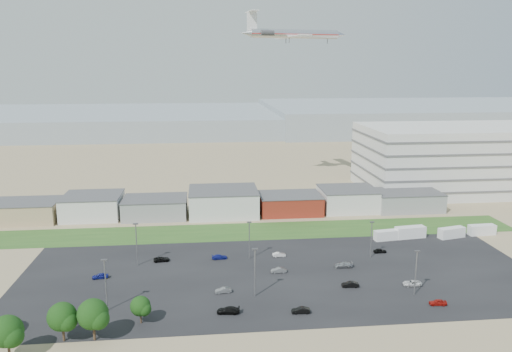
{
  "coord_description": "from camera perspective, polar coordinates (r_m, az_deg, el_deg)",
  "views": [
    {
      "loc": [
        -11.72,
        -87.24,
        47.33
      ],
      "look_at": [
        -0.33,
        22.0,
        23.27
      ],
      "focal_mm": 35.0,
      "sensor_mm": 36.0,
      "label": 1
    }
  ],
  "objects": [
    {
      "name": "ground",
      "position": [
        99.94,
        1.56,
        -15.92
      ],
      "size": [
        700.0,
        700.0,
        0.0
      ],
      "primitive_type": "plane",
      "color": "#998661",
      "rests_on": "ground"
    },
    {
      "name": "parking_lot",
      "position": [
        118.4,
        2.72,
        -11.22
      ],
      "size": [
        120.0,
        50.0,
        0.01
      ],
      "primitive_type": "cube",
      "color": "black",
      "rests_on": "ground"
    },
    {
      "name": "grass_strip",
      "position": [
        147.53,
        -1.09,
        -6.35
      ],
      "size": [
        160.0,
        16.0,
        0.02
      ],
      "primitive_type": "cube",
      "color": "#2A551F",
      "rests_on": "ground"
    },
    {
      "name": "hills_backdrop",
      "position": [
        407.81,
        1.38,
        6.32
      ],
      "size": [
        700.0,
        200.0,
        9.0
      ],
      "primitive_type": null,
      "color": "gray",
      "rests_on": "ground"
    },
    {
      "name": "building_row",
      "position": [
        164.15,
        -7.59,
        -3.06
      ],
      "size": [
        170.0,
        20.0,
        8.0
      ],
      "primitive_type": null,
      "color": "silver",
      "rests_on": "ground"
    },
    {
      "name": "parking_garage",
      "position": [
        211.59,
        22.9,
        1.9
      ],
      "size": [
        80.0,
        40.0,
        25.0
      ],
      "primitive_type": "cube",
      "color": "silver",
      "rests_on": "ground"
    },
    {
      "name": "box_trailer_a",
      "position": [
        144.95,
        14.75,
        -6.55
      ],
      "size": [
        7.61,
        3.33,
        2.76
      ],
      "primitive_type": null,
      "rotation": [
        0.0,
        0.0,
        0.14
      ],
      "color": "silver",
      "rests_on": "ground"
    },
    {
      "name": "box_trailer_b",
      "position": [
        148.43,
        17.21,
        -6.16
      ],
      "size": [
        8.88,
        3.79,
        3.23
      ],
      "primitive_type": null,
      "rotation": [
        0.0,
        0.0,
        0.13
      ],
      "color": "silver",
      "rests_on": "ground"
    },
    {
      "name": "box_trailer_c",
      "position": [
        152.41,
        21.44,
        -6.05
      ],
      "size": [
        8.14,
        4.16,
        2.92
      ],
      "primitive_type": null,
      "rotation": [
        0.0,
        0.0,
        0.23
      ],
      "color": "silver",
      "rests_on": "ground"
    },
    {
      "name": "box_trailer_d",
      "position": [
        158.38,
        24.4,
        -5.62
      ],
      "size": [
        7.89,
        2.83,
        2.91
      ],
      "primitive_type": null,
      "rotation": [
        0.0,
        0.0,
        0.05
      ],
      "color": "silver",
      "rests_on": "ground"
    },
    {
      "name": "tree_left",
      "position": [
        95.25,
        -26.56,
        -15.92
      ],
      "size": [
        5.71,
        5.71,
        8.57
      ],
      "primitive_type": null,
      "color": "#15330E",
      "rests_on": "ground"
    },
    {
      "name": "tree_mid",
      "position": [
        96.91,
        -21.26,
        -15.05
      ],
      "size": [
        5.45,
        5.45,
        8.17
      ],
      "primitive_type": null,
      "color": "#15330E",
      "rests_on": "ground"
    },
    {
      "name": "tree_right",
      "position": [
        95.32,
        -18.13,
        -15.1
      ],
      "size": [
        5.82,
        5.82,
        8.73
      ],
      "primitive_type": null,
      "color": "#15330E",
      "rests_on": "ground"
    },
    {
      "name": "tree_near",
      "position": [
        99.2,
        -13.07,
        -14.5
      ],
      "size": [
        4.07,
        4.07,
        6.11
      ],
      "primitive_type": null,
      "color": "#15330E",
      "rests_on": "ground"
    },
    {
      "name": "lightpole_front_l",
      "position": [
        104.63,
        -16.79,
        -11.85
      ],
      "size": [
        1.26,
        0.53,
        10.72
      ],
      "primitive_type": null,
      "color": "slate",
      "rests_on": "ground"
    },
    {
      "name": "lightpole_front_m",
      "position": [
        106.09,
        -0.13,
        -10.98
      ],
      "size": [
        1.25,
        0.52,
        10.61
      ],
      "primitive_type": null,
      "color": "slate",
      "rests_on": "ground"
    },
    {
      "name": "lightpole_front_r",
      "position": [
        111.91,
        17.78,
        -10.51
      ],
      "size": [
        1.17,
        0.49,
        9.94
      ],
      "primitive_type": null,
      "color": "slate",
      "rests_on": "ground"
    },
    {
      "name": "lightpole_back_l",
      "position": [
        125.04,
        -13.48,
        -7.62
      ],
      "size": [
        1.26,
        0.52,
        10.67
      ],
      "primitive_type": null,
      "color": "slate",
      "rests_on": "ground"
    },
    {
      "name": "lightpole_back_m",
      "position": [
        125.81,
        -0.77,
        -7.37
      ],
      "size": [
        1.15,
        0.48,
        9.74
      ],
      "primitive_type": null,
      "color": "slate",
      "rests_on": "ground"
    },
    {
      "name": "lightpole_back_r",
      "position": [
        129.93,
        13.03,
        -7.1
      ],
      "size": [
        1.12,
        0.47,
        9.51
      ],
      "primitive_type": null,
      "color": "slate",
      "rests_on": "ground"
    },
    {
      "name": "airliner",
      "position": [
        199.12,
        4.46,
        15.89
      ],
      "size": [
        46.7,
        35.49,
        12.58
      ],
      "primitive_type": null,
      "rotation": [
        0.0,
        0.0,
        0.16
      ],
      "color": "silver"
    },
    {
      "name": "parked_car_0",
      "position": [
        117.9,
        17.41,
        -11.61
      ],
      "size": [
        4.27,
        2.29,
        1.14
      ],
      "primitive_type": "imported",
      "rotation": [
        0.0,
        0.0,
        -1.67
      ],
      "color": "silver",
      "rests_on": "ground"
    },
    {
      "name": "parked_car_1",
      "position": [
        113.93,
        10.71,
        -12.08
      ],
      "size": [
        3.86,
        1.66,
        1.24
      ],
      "primitive_type": "imported",
      "rotation": [
        0.0,
        0.0,
        -1.67
      ],
      "color": "black",
      "rests_on": "ground"
    },
    {
      "name": "parked_car_2",
      "position": [
        110.75,
        20.06,
        -13.41
      ],
      "size": [
        3.65,
        1.81,
        1.19
      ],
      "primitive_type": "imported",
      "rotation": [
        0.0,
        0.0,
        -1.69
      ],
      "color": "maroon",
      "rests_on": "ground"
    },
    {
      "name": "parked_car_3",
      "position": [
        101.43,
        -3.19,
        -15.06
      ],
      "size": [
        4.71,
        2.41,
        1.31
      ],
      "primitive_type": "imported",
      "rotation": [
        0.0,
        0.0,
        -1.7
      ],
      "color": "black",
      "rests_on": "ground"
    },
    {
      "name": "parked_car_4",
      "position": [
        109.71,
        -3.75,
        -12.9
      ],
      "size": [
        3.61,
        1.6,
        1.15
      ],
      "primitive_type": "imported",
      "rotation": [
        0.0,
        0.0,
        -1.46
      ],
      "color": "#595B5E",
      "rests_on": "ground"
    },
    {
      "name": "parked_car_5",
      "position": [
        121.57,
        -17.38,
        -10.84
      ],
      "size": [
        3.77,
        1.86,
        1.23
      ],
      "primitive_type": "imported",
      "rotation": [
        0.0,
        0.0,
        -1.46
      ],
      "color": "navy",
      "rests_on": "ground"
    },
    {
      "name": "parked_car_6",
      "position": [
        127.48,
        -4.19,
        -9.2
      ],
      "size": [
        4.05,
        1.97,
        1.14
      ],
      "primitive_type": "imported",
      "rotation": [
        0.0,
        0.0,
        1.67
      ],
      "color": "navy",
      "rests_on": "ground"
    },
    {
      "name": "parked_car_7",
      "position": [
        119.38,
        2.6,
        -10.7
      ],
      "size": [
        3.66,
        1.31,
        1.2
      ],
      "primitive_type": "imported",
      "rotation": [
        0.0,
        0.0,
        -1.56
      ],
      "color": "#595B5E",
      "rests_on": "ground"
    },
    {
      "name": "parked_car_8",
      "position": [
        135.07,
        13.99,
        -8.28
      ],
      "size": [
        3.37,
        1.41,
        1.14
      ],
      "primitive_type": "imported",
      "rotation": [
        0.0,
        0.0,
        1.59
      ],
      "color": "black",
      "rests_on": "ground"
    },
    {
      "name": "parked_car_9",
      "position": [
        127.86,
        -10.74,
        -9.33
      ],
      "size": [
        4.12,
        2.2,
        1.1
      ],
      "primitive_type": "imported",
      "rotation": [
        0.0,
        0.0,
        1.67
      ],
      "color": "black",
      "rests_on": "ground"
    },
    {
      "name": "parked_car_10",
      "position": [
        103.8,
        -19.92,
        -15.19
      ],
      "size": [
        4.3,
        1.93,
        1.22
      ],
      "primitive_type": "imported",
      "rotation": [
        0.0,
        0.0,
        1.52
      ],
      "color": "#A5A5AA",
      "rests_on": "ground"
    },
    {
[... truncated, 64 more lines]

